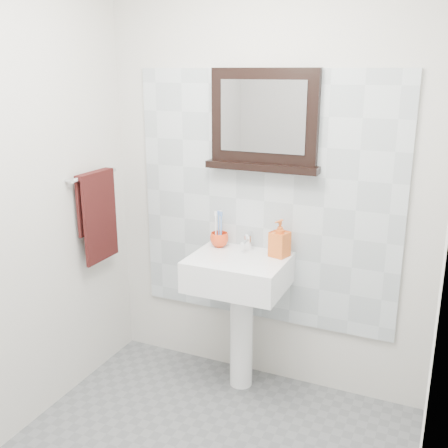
% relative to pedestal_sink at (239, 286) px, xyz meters
% --- Properties ---
extents(back_wall, '(2.00, 0.01, 2.50)m').
position_rel_pedestal_sink_xyz_m(back_wall, '(0.07, 0.23, 0.57)').
color(back_wall, beige).
rests_on(back_wall, ground).
extents(right_wall, '(0.01, 2.20, 2.50)m').
position_rel_pedestal_sink_xyz_m(right_wall, '(1.07, -0.87, 0.57)').
color(right_wall, beige).
rests_on(right_wall, ground).
extents(splashback, '(1.60, 0.02, 1.50)m').
position_rel_pedestal_sink_xyz_m(splashback, '(0.07, 0.21, 0.47)').
color(splashback, '#B3BDC2').
rests_on(splashback, back_wall).
extents(pedestal_sink, '(0.55, 0.44, 0.96)m').
position_rel_pedestal_sink_xyz_m(pedestal_sink, '(0.00, 0.00, 0.00)').
color(pedestal_sink, white).
rests_on(pedestal_sink, ground).
extents(toothbrush_cup, '(0.13, 0.13, 0.09)m').
position_rel_pedestal_sink_xyz_m(toothbrush_cup, '(-0.18, 0.12, 0.23)').
color(toothbrush_cup, '#E8441B').
rests_on(toothbrush_cup, pedestal_sink).
extents(toothbrushes, '(0.05, 0.04, 0.21)m').
position_rel_pedestal_sink_xyz_m(toothbrushes, '(-0.18, 0.12, 0.31)').
color(toothbrushes, white).
rests_on(toothbrushes, toothbrush_cup).
extents(soap_dispenser, '(0.12, 0.12, 0.22)m').
position_rel_pedestal_sink_xyz_m(soap_dispenser, '(0.21, 0.10, 0.29)').
color(soap_dispenser, red).
rests_on(soap_dispenser, pedestal_sink).
extents(framed_mirror, '(0.66, 0.11, 0.56)m').
position_rel_pedestal_sink_xyz_m(framed_mirror, '(0.07, 0.19, 0.93)').
color(framed_mirror, black).
rests_on(framed_mirror, back_wall).
extents(towel_bar, '(0.07, 0.40, 0.03)m').
position_rel_pedestal_sink_xyz_m(towel_bar, '(-0.88, -0.14, 0.62)').
color(towel_bar, silver).
rests_on(towel_bar, left_wall).
extents(hand_towel, '(0.06, 0.30, 0.55)m').
position_rel_pedestal_sink_xyz_m(hand_towel, '(-0.87, -0.14, 0.41)').
color(hand_towel, black).
rests_on(hand_towel, towel_bar).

